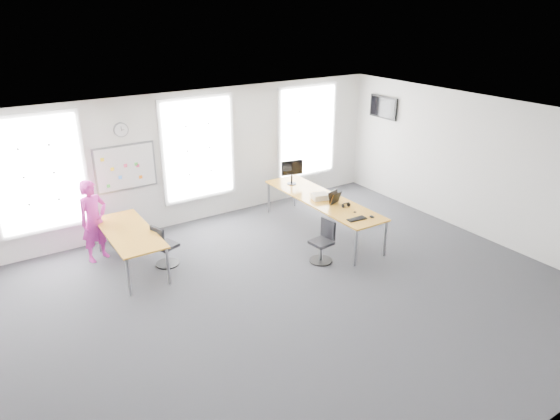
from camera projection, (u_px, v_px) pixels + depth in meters
floor at (284, 300)px, 8.58m from camera, size 10.00×10.00×0.00m
ceiling at (285, 128)px, 7.42m from camera, size 10.00×10.00×0.00m
wall_back at (186, 159)px, 11.10m from camera, size 10.00×0.00×10.00m
wall_front at (508, 358)px, 4.90m from camera, size 10.00×0.00×10.00m
wall_right at (482, 168)px, 10.51m from camera, size 0.00×10.00×10.00m
window_left at (39, 175)px, 9.50m from camera, size 1.60×0.06×2.20m
window_mid at (198, 149)px, 11.15m from camera, size 1.60×0.06×2.20m
window_right at (307, 131)px, 12.66m from camera, size 1.60×0.06×2.20m
desk_right at (322, 201)px, 10.83m from camera, size 0.88×3.30×0.80m
desk_left at (129, 234)px, 9.38m from camera, size 0.83×2.09×0.76m
chair_right at (323, 243)px, 9.75m from camera, size 0.45×0.45×0.85m
chair_left at (164, 248)px, 9.57m from camera, size 0.49×0.49×0.85m
person at (94, 221)px, 9.65m from camera, size 0.70×0.58×1.65m
whiteboard at (126, 168)px, 10.38m from camera, size 1.20×0.03×0.90m
wall_clock at (121, 130)px, 10.07m from camera, size 0.30×0.04×0.30m
tv at (383, 107)px, 12.50m from camera, size 0.06×0.90×0.55m
keyboard at (357, 219)px, 9.75m from camera, size 0.41×0.18×0.02m
mouse at (372, 217)px, 9.82m from camera, size 0.10×0.14×0.05m
lens_cap at (355, 212)px, 10.09m from camera, size 0.07×0.07×0.01m
headphones at (346, 205)px, 10.33m from camera, size 0.17×0.09×0.10m
laptop_sleeve at (335, 198)px, 10.49m from camera, size 0.33×0.27×0.26m
paper_stack at (320, 196)px, 10.75m from camera, size 0.40×0.34×0.12m
monitor at (292, 170)px, 11.52m from camera, size 0.51×0.21×0.58m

